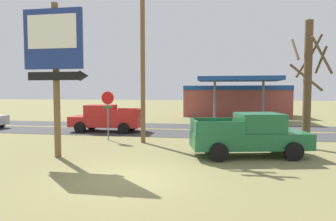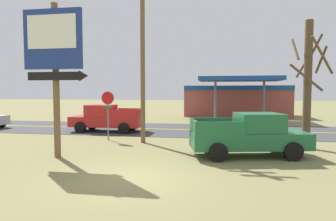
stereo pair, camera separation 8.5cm
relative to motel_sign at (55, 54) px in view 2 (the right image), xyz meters
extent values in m
plane|color=olive|center=(4.03, -2.54, -4.56)|extent=(180.00, 180.00, 0.00)
cube|color=#3D3D3F|center=(4.03, 10.46, -4.55)|extent=(140.00, 8.00, 0.02)
cube|color=gold|center=(4.03, 10.46, -4.54)|extent=(126.00, 0.20, 0.01)
cylinder|color=brown|center=(-0.06, 0.13, -1.17)|extent=(0.28, 0.28, 6.79)
cube|color=navy|center=(-0.06, -0.05, 0.63)|extent=(2.69, 0.16, 2.58)
cube|color=white|center=(-0.06, -0.14, 0.94)|extent=(2.26, 0.03, 1.44)
cube|color=black|center=(-0.06, -0.05, -0.95)|extent=(2.42, 0.12, 0.36)
cone|color=black|center=(1.35, -0.05, -0.95)|extent=(0.40, 0.44, 0.44)
cylinder|color=slate|center=(0.44, 4.96, -3.46)|extent=(0.08, 0.08, 2.20)
cylinder|color=red|center=(0.44, 4.93, -2.01)|extent=(0.76, 0.03, 0.76)
cylinder|color=white|center=(0.44, 4.95, -2.01)|extent=(0.80, 0.01, 0.80)
cube|color=#19722D|center=(0.44, 4.93, -2.56)|extent=(0.56, 0.03, 0.14)
cylinder|color=brown|center=(2.76, 4.42, 0.34)|extent=(0.26, 0.26, 9.81)
cylinder|color=brown|center=(11.51, 4.28, -1.29)|extent=(0.40, 0.40, 6.55)
cylinder|color=brown|center=(12.13, 4.32, -0.04)|extent=(0.20, 1.32, 1.28)
cylinder|color=brown|center=(11.83, 4.58, 0.47)|extent=(0.75, 0.80, 1.63)
cylinder|color=brown|center=(11.31, 4.61, -0.37)|extent=(0.79, 0.54, 1.08)
cylinder|color=brown|center=(10.86, 4.28, 0.54)|extent=(0.14, 1.38, 1.26)
cylinder|color=brown|center=(11.24, 3.59, -0.93)|extent=(1.50, 0.68, 1.40)
cylinder|color=brown|center=(11.97, 3.66, 0.14)|extent=(1.40, 1.08, 1.79)
cube|color=#A84C42|center=(9.01, 24.87, -2.76)|extent=(12.00, 6.00, 3.60)
cube|color=#19478C|center=(9.01, 21.82, -1.21)|extent=(12.00, 0.12, 0.50)
cube|color=#19478C|center=(9.01, 18.87, -0.36)|extent=(8.00, 5.00, 0.40)
cylinder|color=slate|center=(6.61, 18.87, -2.46)|extent=(0.24, 0.24, 4.20)
cylinder|color=slate|center=(11.41, 18.87, -2.46)|extent=(0.24, 0.24, 4.20)
cube|color=#1E6038|center=(8.39, 1.78, -3.80)|extent=(5.51, 3.08, 0.72)
cube|color=#1E6038|center=(8.83, 1.88, -3.02)|extent=(2.26, 2.18, 0.84)
cube|color=#28333D|center=(9.70, 2.08, -3.02)|extent=(0.47, 1.64, 0.71)
cube|color=#1E6038|center=(6.70, 2.33, -3.16)|extent=(1.93, 0.56, 0.56)
cube|color=#1E6038|center=(7.11, 0.54, -3.16)|extent=(1.93, 0.56, 0.56)
cube|color=#1E6038|center=(5.95, 1.21, -3.16)|extent=(0.54, 1.86, 0.56)
cylinder|color=black|center=(9.74, 3.09, -4.16)|extent=(0.84, 0.45, 0.80)
cylinder|color=black|center=(10.18, 1.19, -4.16)|extent=(0.84, 0.45, 0.80)
cylinder|color=black|center=(6.60, 2.37, -4.16)|extent=(0.84, 0.45, 0.80)
cylinder|color=black|center=(7.04, 0.46, -4.16)|extent=(0.84, 0.45, 0.80)
cube|color=red|center=(-1.02, 8.46, -3.80)|extent=(5.20, 1.96, 0.72)
cube|color=red|center=(-1.47, 8.46, -3.02)|extent=(1.90, 1.80, 0.84)
cube|color=#28333D|center=(-2.36, 8.46, -3.02)|extent=(0.10, 1.66, 0.71)
cube|color=red|center=(0.50, 7.54, -3.16)|extent=(1.95, 0.12, 0.56)
cube|color=red|center=(0.50, 9.38, -3.16)|extent=(1.95, 0.12, 0.56)
cube|color=red|center=(1.48, 8.46, -3.16)|extent=(0.12, 1.88, 0.56)
cylinder|color=black|center=(-2.63, 7.48, -4.16)|extent=(0.80, 0.28, 0.80)
cylinder|color=black|center=(-2.63, 9.44, -4.16)|extent=(0.80, 0.28, 0.80)
cylinder|color=black|center=(0.59, 7.48, -4.16)|extent=(0.80, 0.28, 0.80)
cylinder|color=black|center=(0.59, 9.44, -4.16)|extent=(0.80, 0.28, 0.80)
cylinder|color=black|center=(-10.43, 9.34, -4.24)|extent=(0.64, 0.24, 0.64)
camera|label=1|loc=(7.02, -11.93, -1.62)|focal=31.62mm
camera|label=2|loc=(7.10, -11.92, -1.62)|focal=31.62mm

